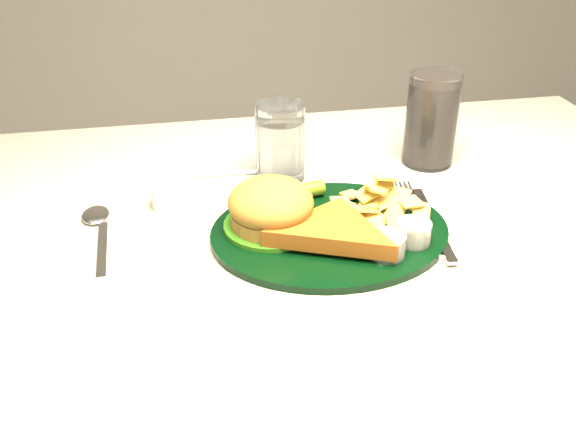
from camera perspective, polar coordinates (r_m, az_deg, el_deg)
name	(u,v)px	position (r m, az deg, el deg)	size (l,w,h in m)	color
table	(304,427)	(1.08, 1.42, -18.21)	(1.20, 0.80, 0.75)	#A29D92
dinner_plate	(331,212)	(0.80, 3.81, 0.40)	(0.30, 0.25, 0.07)	black
water_glass	(280,142)	(0.94, -0.71, 6.57)	(0.07, 0.07, 0.11)	silver
cola_glass	(431,119)	(1.01, 12.62, 8.38)	(0.08, 0.08, 0.14)	black
fork_napkin	(434,228)	(0.84, 12.88, -1.03)	(0.14, 0.19, 0.01)	silver
spoon	(102,247)	(0.82, -16.20, -2.67)	(0.05, 0.17, 0.01)	white
ramekin	(168,197)	(0.89, -10.61, 1.68)	(0.04, 0.04, 0.03)	silver
wrapped_straw	(243,172)	(0.97, -4.05, 3.88)	(0.19, 0.07, 0.01)	white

